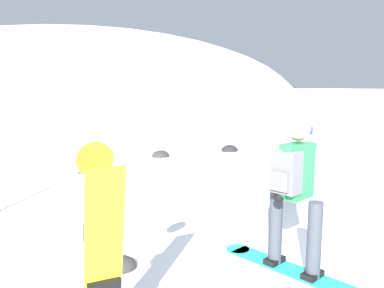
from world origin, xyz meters
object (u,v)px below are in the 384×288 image
rock_dark (119,268)px  rock_small (230,151)px  spare_snowboard (102,250)px  snowboarder_main (294,191)px  rock_mid (161,157)px

rock_dark → rock_small: size_ratio=0.74×
spare_snowboard → snowboarder_main: bearing=10.7°
spare_snowboard → rock_dark: bearing=70.2°
spare_snowboard → rock_mid: 8.38m
rock_mid → snowboarder_main: bearing=-100.2°
rock_dark → rock_small: 8.14m
snowboarder_main → rock_mid: bearing=79.8°
spare_snowboard → rock_mid: size_ratio=3.17×
rock_mid → rock_small: size_ratio=0.96×
spare_snowboard → rock_small: 9.52m
spare_snowboard → rock_dark: spare_snowboard is taller
snowboarder_main → rock_mid: (1.29, 7.19, -0.92)m
snowboarder_main → rock_small: (3.56, 7.17, -0.92)m
spare_snowboard → rock_mid: spare_snowboard is taller
snowboarder_main → rock_mid: snowboarder_main is taller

